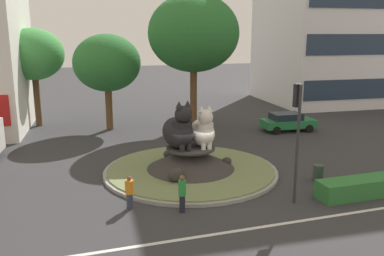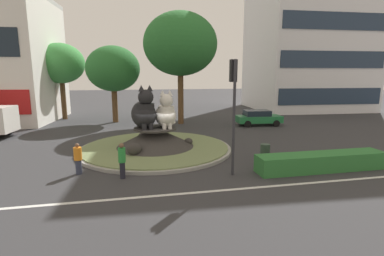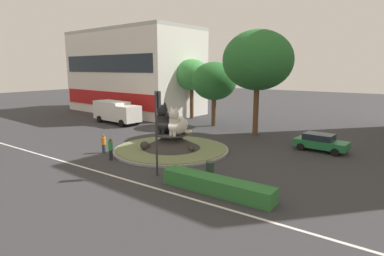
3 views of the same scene
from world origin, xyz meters
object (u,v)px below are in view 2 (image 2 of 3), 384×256
cat_statue_white (166,114)px  pedestrian_orange_shirt (78,158)px  pedestrian_green_shirt (122,160)px  litter_bin (265,152)px  traffic_light_mast (234,96)px  cat_statue_black (144,112)px  second_tree_near_tower (61,64)px  third_tree_left (180,44)px  office_tower (309,12)px  broadleaf_tree_behind_island (113,69)px  hatchback_near_shophouse (258,117)px

cat_statue_white → pedestrian_orange_shirt: bearing=-51.4°
cat_statue_white → pedestrian_green_shirt: 5.87m
litter_bin → pedestrian_orange_shirt: bearing=-177.2°
cat_statue_white → litter_bin: 6.71m
litter_bin → traffic_light_mast: bearing=-143.4°
cat_statue_black → second_tree_near_tower: (-8.26, 15.55, 3.58)m
third_tree_left → office_tower: bearing=25.8°
cat_statue_white → broadleaf_tree_behind_island: size_ratio=0.31×
pedestrian_orange_shirt → litter_bin: bearing=-173.8°
cat_statue_black → second_tree_near_tower: 17.97m
traffic_light_mast → hatchback_near_shophouse: 15.08m
cat_statue_black → second_tree_near_tower: size_ratio=0.35×
traffic_light_mast → third_tree_left: 15.96m
cat_statue_black → broadleaf_tree_behind_island: bearing=179.0°
pedestrian_green_shirt → pedestrian_orange_shirt: bearing=-39.7°
cat_statue_white → hatchback_near_shophouse: cat_statue_white is taller
office_tower → third_tree_left: office_tower is taller
office_tower → broadleaf_tree_behind_island: bearing=-161.2°
hatchback_near_shophouse → litter_bin: 11.67m
hatchback_near_shophouse → litter_bin: (-4.47, -10.78, -0.34)m
traffic_light_mast → office_tower: (19.88, 25.10, 9.61)m
pedestrian_green_shirt → litter_bin: bearing=177.8°
cat_statue_black → hatchback_near_shophouse: bearing=110.2°
cat_statue_white → pedestrian_orange_shirt: cat_statue_white is taller
cat_statue_black → third_tree_left: size_ratio=0.27×
traffic_light_mast → third_tree_left: size_ratio=0.51×
hatchback_near_shophouse → second_tree_near_tower: bearing=161.3°
office_tower → litter_bin: 31.50m
traffic_light_mast → broadleaf_tree_behind_island: (-6.59, 17.78, 1.60)m
cat_statue_white → cat_statue_black: bearing=-92.1°
cat_statue_black → second_tree_near_tower: second_tree_near_tower is taller
cat_statue_black → pedestrian_orange_shirt: 5.54m
broadleaf_tree_behind_island → litter_bin: bearing=-59.2°
third_tree_left → cat_statue_white: bearing=-104.8°
cat_statue_white → pedestrian_green_shirt: bearing=-28.5°
broadleaf_tree_behind_island → cat_statue_black: bearing=-78.2°
pedestrian_orange_shirt → hatchback_near_shophouse: pedestrian_orange_shirt is taller
cat_statue_white → third_tree_left: bearing=164.8°
office_tower → pedestrian_green_shirt: bearing=-132.3°
pedestrian_green_shirt → pedestrian_orange_shirt: 2.43m
pedestrian_orange_shirt → hatchback_near_shophouse: bearing=-139.3°
office_tower → hatchback_near_shophouse: 21.69m
litter_bin → second_tree_near_tower: bearing=128.4°
hatchback_near_shophouse → office_tower: bearing=48.3°
office_tower → second_tree_near_tower: size_ratio=3.25×
cat_statue_black → pedestrian_green_shirt: bearing=-27.1°
traffic_light_mast → pedestrian_orange_shirt: traffic_light_mast is taller
broadleaf_tree_behind_island → hatchback_near_shophouse: broadleaf_tree_behind_island is taller
broadleaf_tree_behind_island → traffic_light_mast: bearing=-69.7°
broadleaf_tree_behind_island → pedestrian_green_shirt: (1.26, -17.30, -4.56)m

